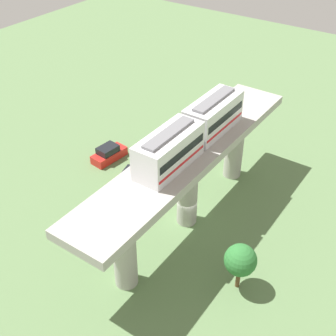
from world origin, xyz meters
name	(u,v)px	position (x,y,z in m)	size (l,w,h in m)	color
ground_plane	(186,220)	(0.00, 0.00, 0.00)	(120.00, 120.00, 0.00)	#5B7A4C
viaduct	(188,169)	(0.00, 0.00, 6.14)	(5.20, 28.00, 8.22)	#A8A59E
train	(192,132)	(0.00, -0.46, 9.75)	(2.64, 13.55, 3.24)	silver
parked_car_red	(109,154)	(12.96, -3.64, 0.74)	(2.25, 4.37, 1.76)	red
parked_car_orange	(131,179)	(7.88, -1.40, 0.74)	(2.75, 4.51, 1.76)	orange
tree_near_viaduct	(240,260)	(-7.72, 4.28, 3.02)	(2.63, 2.63, 4.36)	brown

